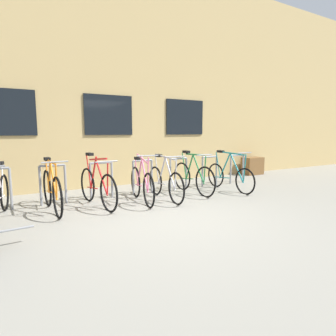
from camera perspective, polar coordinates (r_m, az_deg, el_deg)
ground_plane at (r=4.92m, az=-0.42°, el=-10.18°), size 42.00×42.00×0.00m
storefront_building at (r=10.59m, az=-17.12°, el=15.63°), size 28.00×5.89×6.09m
bike_rack at (r=6.64m, az=-5.25°, el=-1.13°), size 6.53×0.05×0.84m
bicycle_silver at (r=6.16m, az=-0.62°, el=-2.89°), size 0.44×1.73×1.02m
bicycle_red at (r=5.78m, az=-14.41°, el=-3.66°), size 0.44×1.77×1.08m
bicycle_green at (r=6.77m, az=5.17°, el=-1.87°), size 0.44×1.68×1.04m
bicycle_teal at (r=7.27m, az=12.55°, el=-1.53°), size 0.44×1.75×1.02m
bicycle_orange at (r=5.66m, az=-22.86°, el=-4.24°), size 0.44×1.72×1.02m
bicycle_pink at (r=5.95m, az=-5.47°, el=-3.24°), size 0.44×1.70×1.06m
planter_box at (r=10.11m, az=17.00°, el=0.44°), size 0.70×0.44×0.60m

